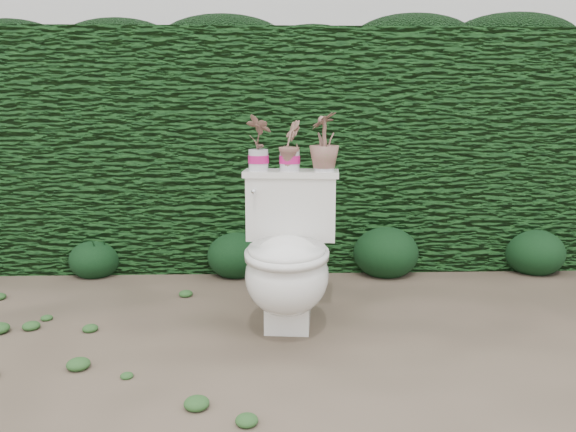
{
  "coord_description": "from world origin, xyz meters",
  "views": [
    {
      "loc": [
        -0.32,
        -2.53,
        1.12
      ],
      "look_at": [
        -0.23,
        0.32,
        0.55
      ],
      "focal_mm": 35.0,
      "sensor_mm": 36.0,
      "label": 1
    }
  ],
  "objects_px": {
    "toilet": "(288,259)",
    "potted_plant_center": "(290,147)",
    "potted_plant_left": "(258,144)",
    "potted_plant_right": "(324,143)"
  },
  "relations": [
    {
      "from": "toilet",
      "to": "potted_plant_right",
      "type": "relative_size",
      "value": 2.68
    },
    {
      "from": "toilet",
      "to": "potted_plant_center",
      "type": "height_order",
      "value": "potted_plant_center"
    },
    {
      "from": "potted_plant_left",
      "to": "toilet",
      "type": "bearing_deg",
      "value": 160.0
    },
    {
      "from": "potted_plant_left",
      "to": "potted_plant_right",
      "type": "bearing_deg",
      "value": -145.99
    },
    {
      "from": "potted_plant_left",
      "to": "potted_plant_right",
      "type": "height_order",
      "value": "potted_plant_right"
    },
    {
      "from": "toilet",
      "to": "potted_plant_left",
      "type": "height_order",
      "value": "potted_plant_left"
    },
    {
      "from": "toilet",
      "to": "potted_plant_center",
      "type": "bearing_deg",
      "value": 91.95
    },
    {
      "from": "toilet",
      "to": "potted_plant_center",
      "type": "relative_size",
      "value": 3.13
    },
    {
      "from": "potted_plant_center",
      "to": "potted_plant_left",
      "type": "bearing_deg",
      "value": 96.74
    },
    {
      "from": "potted_plant_center",
      "to": "potted_plant_right",
      "type": "bearing_deg",
      "value": -83.26
    }
  ]
}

